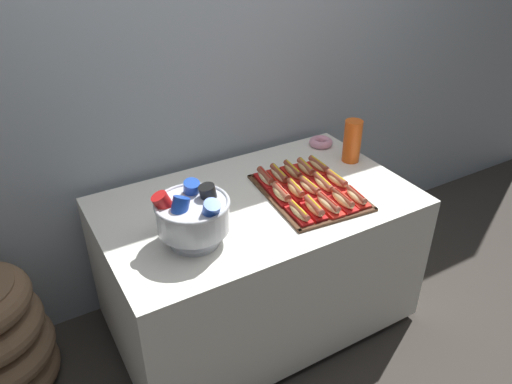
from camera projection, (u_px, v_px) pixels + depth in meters
The scene contains 22 objects.
ground_plane at pixel (257, 316), 2.69m from camera, with size 10.00×10.00×0.00m, color #38332D.
back_wall at pixel (202, 53), 2.41m from camera, with size 6.00×0.10×2.60m, color #9EA8B2.
buffet_table at pixel (258, 260), 2.49m from camera, with size 1.46×0.87×0.75m.
serving_tray at pixel (309, 193), 2.35m from camera, with size 0.45×0.56×0.01m.
hot_dog_0 at pixel (299, 213), 2.15m from camera, with size 0.07×0.17×0.05m.
hot_dog_1 at pixel (314, 208), 2.18m from camera, with size 0.08×0.16×0.06m.
hot_dog_2 at pixel (328, 205), 2.21m from camera, with size 0.08×0.18×0.06m.
hot_dog_3 at pixel (343, 200), 2.23m from camera, with size 0.07×0.17×0.06m.
hot_dog_4 at pixel (356, 197), 2.26m from camera, with size 0.08×0.16×0.06m.
hot_dog_5 at pixel (281, 194), 2.28m from camera, with size 0.08×0.16×0.06m.
hot_dog_6 at pixel (296, 190), 2.30m from camera, with size 0.08×0.16×0.06m.
hot_dog_7 at pixel (310, 187), 2.33m from camera, with size 0.07×0.16×0.06m.
hot_dog_8 at pixel (323, 184), 2.36m from camera, with size 0.08×0.18×0.06m.
hot_dog_9 at pixel (337, 180), 2.39m from camera, with size 0.07×0.16×0.06m.
hot_dog_10 at pixel (266, 178), 2.41m from camera, with size 0.08×0.17×0.06m.
hot_dog_11 at pixel (279, 175), 2.43m from camera, with size 0.08×0.17×0.06m.
hot_dog_12 at pixel (293, 171), 2.46m from camera, with size 0.08×0.18×0.06m.
hot_dog_13 at pixel (306, 169), 2.49m from camera, with size 0.09×0.17×0.06m.
hot_dog_14 at pixel (319, 166), 2.52m from camera, with size 0.07×0.16×0.06m.
punch_bowl at pixel (193, 214), 1.96m from camera, with size 0.31×0.31×0.25m.
cup_stack at pixel (352, 141), 2.58m from camera, with size 0.09×0.09×0.23m.
donut at pixel (321, 142), 2.78m from camera, with size 0.13×0.13×0.04m.
Camera 1 is at (-0.98, -1.68, 1.98)m, focal length 34.84 mm.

